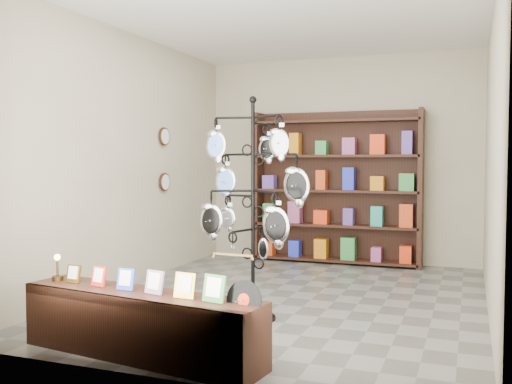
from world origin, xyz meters
TOP-DOWN VIEW (x-y plane):
  - ground at (0.00, 0.00)m, footprint 5.00×5.00m
  - room_envelope at (0.00, 0.00)m, footprint 5.00×5.00m
  - display_tree at (-0.06, -0.92)m, footprint 1.06×0.97m
  - front_shelf at (-0.48, -2.18)m, footprint 2.05×0.68m
  - back_shelving at (0.00, 2.30)m, footprint 2.42×0.36m
  - wall_clocks at (-1.97, 0.80)m, footprint 0.03×0.24m

SIDE VIEW (x-z plane):
  - ground at x=0.00m, z-range 0.00..0.00m
  - front_shelf at x=-0.48m, z-range -0.11..0.60m
  - back_shelving at x=0.00m, z-range -0.07..2.13m
  - display_tree at x=-0.06m, z-range 0.16..2.23m
  - wall_clocks at x=-1.97m, z-range 1.08..1.92m
  - room_envelope at x=0.00m, z-range -0.65..4.35m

